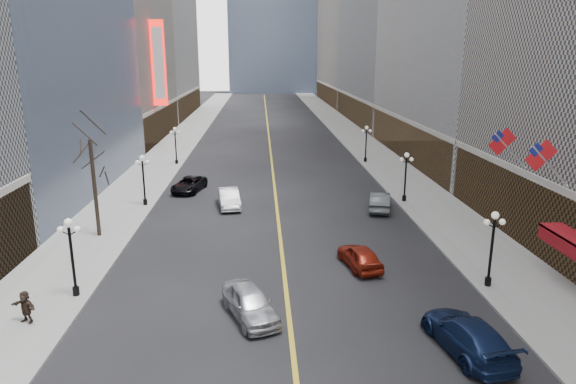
{
  "coord_description": "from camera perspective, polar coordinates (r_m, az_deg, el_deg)",
  "views": [
    {
      "loc": [
        -1.34,
        3.12,
        13.2
      ],
      "look_at": [
        -0.25,
        23.52,
        7.72
      ],
      "focal_mm": 32.0,
      "sensor_mm": 36.0,
      "label": 1
    }
  ],
  "objects": [
    {
      "name": "streetlamp_east_3",
      "position": [
        65.06,
        8.68,
        5.74
      ],
      "size": [
        1.26,
        0.44,
        4.52
      ],
      "color": "black",
      "rests_on": "sidewalk_east"
    },
    {
      "name": "streetlamp_west_2",
      "position": [
        47.22,
        -15.79,
        1.85
      ],
      "size": [
        1.26,
        0.44,
        4.52
      ],
      "color": "black",
      "rests_on": "sidewalk_west"
    },
    {
      "name": "car_sb_near",
      "position": [
        25.64,
        19.3,
        -14.78
      ],
      "size": [
        3.23,
        5.97,
        1.64
      ],
      "primitive_type": "imported",
      "rotation": [
        0.0,
        0.0,
        3.31
      ],
      "color": "#111E41",
      "rests_on": "ground"
    },
    {
      "name": "streetlamp_west_1",
      "position": [
        30.63,
        -22.95,
        -5.88
      ],
      "size": [
        1.26,
        0.44,
        4.52
      ],
      "color": "black",
      "rests_on": "sidewalk_west"
    },
    {
      "name": "ped_west_far",
      "position": [
        29.43,
        -27.15,
        -11.27
      ],
      "size": [
        1.59,
        1.08,
        1.68
      ],
      "primitive_type": "imported",
      "rotation": [
        0.0,
        0.0,
        -0.45
      ],
      "color": "#2D2119",
      "rests_on": "sidewalk_west"
    },
    {
      "name": "sidewalk_west",
      "position": [
        69.32,
        -13.55,
        3.68
      ],
      "size": [
        6.0,
        230.0,
        0.15
      ],
      "primitive_type": "cube",
      "color": "gray",
      "rests_on": "ground"
    },
    {
      "name": "car_sb_far",
      "position": [
        45.6,
        10.17,
        -0.99
      ],
      "size": [
        2.81,
        5.17,
        1.62
      ],
      "primitive_type": "imported",
      "rotation": [
        0.0,
        0.0,
        2.9
      ],
      "color": "#44484A",
      "rests_on": "ground"
    },
    {
      "name": "sidewalk_east",
      "position": [
        69.86,
        9.71,
        3.97
      ],
      "size": [
        6.0,
        230.0,
        0.15
      ],
      "primitive_type": "cube",
      "color": "gray",
      "rests_on": "ground"
    },
    {
      "name": "flag_5",
      "position": [
        38.21,
        22.91,
        4.93
      ],
      "size": [
        2.87,
        0.12,
        2.87
      ],
      "color": "#B2B2B7",
      "rests_on": "ground"
    },
    {
      "name": "lane_line",
      "position": [
        78.02,
        -2.04,
        5.27
      ],
      "size": [
        0.25,
        200.0,
        0.02
      ],
      "primitive_type": "cube",
      "color": "gold",
      "rests_on": "ground"
    },
    {
      "name": "streetlamp_east_2",
      "position": [
        47.89,
        12.95,
        2.21
      ],
      "size": [
        1.26,
        0.44,
        4.52
      ],
      "color": "black",
      "rests_on": "sidewalk_east"
    },
    {
      "name": "streetlamp_west_3",
      "position": [
        64.57,
        -12.4,
        5.49
      ],
      "size": [
        1.26,
        0.44,
        4.52
      ],
      "color": "black",
      "rests_on": "sidewalk_west"
    },
    {
      "name": "awning_c",
      "position": [
        33.61,
        28.49,
        -4.4
      ],
      "size": [
        1.4,
        4.0,
        0.93
      ],
      "color": "maroon",
      "rests_on": "ground"
    },
    {
      "name": "flag_4",
      "position": [
        33.86,
        26.51,
        3.37
      ],
      "size": [
        2.87,
        0.12,
        2.87
      ],
      "color": "#B2B2B7",
      "rests_on": "ground"
    },
    {
      "name": "car_sb_mid",
      "position": [
        33.32,
        7.97,
        -7.08
      ],
      "size": [
        2.63,
        4.66,
        1.5
      ],
      "primitive_type": "imported",
      "rotation": [
        0.0,
        0.0,
        3.35
      ],
      "color": "maroon",
      "rests_on": "ground"
    },
    {
      "name": "car_nb_mid",
      "position": [
        46.06,
        -6.57,
        -0.69
      ],
      "size": [
        2.41,
        5.11,
        1.62
      ],
      "primitive_type": "imported",
      "rotation": [
        0.0,
        0.0,
        0.15
      ],
      "color": "#BBBBBD",
      "rests_on": "ground"
    },
    {
      "name": "theatre_marquee",
      "position": [
        78.25,
        -14.18,
        13.7
      ],
      "size": [
        2.0,
        0.55,
        12.0
      ],
      "color": "red",
      "rests_on": "ground"
    },
    {
      "name": "tree_west_far",
      "position": [
        39.45,
        -21.01,
        3.85
      ],
      "size": [
        3.6,
        3.6,
        7.92
      ],
      "color": "#2D231C",
      "rests_on": "sidewalk_west"
    },
    {
      "name": "car_nb_far",
      "position": [
        51.98,
        -10.94,
        0.84
      ],
      "size": [
        3.5,
        5.58,
        1.44
      ],
      "primitive_type": "imported",
      "rotation": [
        0.0,
        0.0,
        -0.23
      ],
      "color": "black",
      "rests_on": "ground"
    },
    {
      "name": "car_nb_near",
      "position": [
        27.12,
        -4.21,
        -12.19
      ],
      "size": [
        3.56,
        5.21,
        1.65
      ],
      "primitive_type": "imported",
      "rotation": [
        0.0,
        0.0,
        0.37
      ],
      "color": "#AAABB2",
      "rests_on": "ground"
    },
    {
      "name": "streetlamp_east_1",
      "position": [
        31.64,
        21.76,
        -5.1
      ],
      "size": [
        1.26,
        0.44,
        4.52
      ],
      "color": "black",
      "rests_on": "sidewalk_east"
    }
  ]
}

